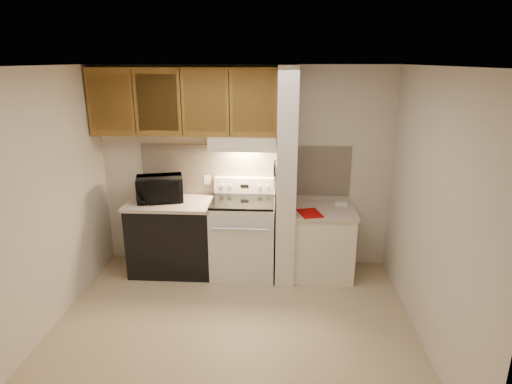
{
  "coord_description": "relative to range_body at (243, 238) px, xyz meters",
  "views": [
    {
      "loc": [
        0.45,
        -3.66,
        2.55
      ],
      "look_at": [
        0.18,
        0.75,
        1.18
      ],
      "focal_mm": 30.0,
      "sensor_mm": 36.0,
      "label": 1
    }
  ],
  "objects": [
    {
      "name": "range_knob_right_inner",
      "position": [
        0.18,
        0.24,
        0.59
      ],
      "size": [
        0.05,
        0.02,
        0.05
      ],
      "primitive_type": "cylinder",
      "rotation": [
        1.57,
        0.0,
        0.0
      ],
      "color": "silver",
      "rests_on": "range_backguard"
    },
    {
      "name": "cab_gap_a",
      "position": [
        -1.23,
        0.01,
        1.62
      ],
      "size": [
        0.01,
        0.01,
        0.73
      ],
      "primitive_type": "cube",
      "color": "black",
      "rests_on": "upper_cabinets"
    },
    {
      "name": "range_backguard",
      "position": [
        0.0,
        0.28,
        0.59
      ],
      "size": [
        0.76,
        0.08,
        0.2
      ],
      "primitive_type": "cube",
      "color": "silver",
      "rests_on": "range_body"
    },
    {
      "name": "right_countertop",
      "position": [
        0.97,
        -0.01,
        0.37
      ],
      "size": [
        0.74,
        0.64,
        0.04
      ],
      "primitive_type": "cube",
      "color": "beige",
      "rests_on": "right_cab_base"
    },
    {
      "name": "knife_blade_a",
      "position": [
        0.38,
        -0.22,
        0.76
      ],
      "size": [
        0.01,
        0.03,
        0.16
      ],
      "primitive_type": "cube",
      "color": "silver",
      "rests_on": "knife_strip"
    },
    {
      "name": "knife_handle_d",
      "position": [
        0.38,
        0.02,
        0.91
      ],
      "size": [
        0.02,
        0.02,
        0.1
      ],
      "primitive_type": "cylinder",
      "color": "black",
      "rests_on": "knife_strip"
    },
    {
      "name": "teal_jar",
      "position": [
        -0.83,
        0.23,
        0.5
      ],
      "size": [
        0.09,
        0.09,
        0.1
      ],
      "primitive_type": "cylinder",
      "rotation": [
        0.0,
        0.0,
        -0.01
      ],
      "color": "#2A6A65",
      "rests_on": "left_countertop"
    },
    {
      "name": "upper_cabinets",
      "position": [
        -0.69,
        0.17,
        1.62
      ],
      "size": [
        2.18,
        0.33,
        0.77
      ],
      "primitive_type": "cube",
      "color": "brown",
      "rests_on": "wall_back"
    },
    {
      "name": "cab_door_c",
      "position": [
        -0.42,
        0.01,
        1.62
      ],
      "size": [
        0.46,
        0.01,
        0.63
      ],
      "primitive_type": "cube",
      "color": "brown",
      "rests_on": "upper_cabinets"
    },
    {
      "name": "backsplash",
      "position": [
        0.0,
        0.33,
        0.78
      ],
      "size": [
        2.6,
        0.02,
        0.63
      ],
      "primitive_type": "cube",
      "color": "beige",
      "rests_on": "wall_back"
    },
    {
      "name": "pillar_trim",
      "position": [
        0.39,
        -0.01,
        0.84
      ],
      "size": [
        0.01,
        0.7,
        0.04
      ],
      "primitive_type": "cube",
      "color": "brown",
      "rests_on": "partition_pillar"
    },
    {
      "name": "range_body",
      "position": [
        0.0,
        0.0,
        0.0
      ],
      "size": [
        0.76,
        0.65,
        0.92
      ],
      "primitive_type": "cube",
      "color": "silver",
      "rests_on": "floor"
    },
    {
      "name": "knife_handle_b",
      "position": [
        0.38,
        -0.13,
        0.91
      ],
      "size": [
        0.02,
        0.02,
        0.1
      ],
      "primitive_type": "cylinder",
      "color": "black",
      "rests_on": "knife_strip"
    },
    {
      "name": "knife_handle_a",
      "position": [
        0.38,
        -0.23,
        0.91
      ],
      "size": [
        0.02,
        0.02,
        0.1
      ],
      "primitive_type": "cylinder",
      "color": "black",
      "rests_on": "knife_strip"
    },
    {
      "name": "ceiling",
      "position": [
        0.0,
        -1.16,
        2.04
      ],
      "size": [
        3.6,
        3.6,
        0.0
      ],
      "primitive_type": "plane",
      "rotation": [
        3.14,
        0.0,
        0.0
      ],
      "color": "white",
      "rests_on": "wall_back"
    },
    {
      "name": "cab_door_a",
      "position": [
        -1.51,
        0.01,
        1.62
      ],
      "size": [
        0.46,
        0.01,
        0.63
      ],
      "primitive_type": "cube",
      "color": "brown",
      "rests_on": "upper_cabinets"
    },
    {
      "name": "oven_window",
      "position": [
        0.0,
        -0.32,
        0.04
      ],
      "size": [
        0.5,
        0.01,
        0.3
      ],
      "primitive_type": "cube",
      "color": "black",
      "rests_on": "range_body"
    },
    {
      "name": "hood_lip",
      "position": [
        0.0,
        -0.08,
        1.12
      ],
      "size": [
        0.78,
        0.04,
        0.06
      ],
      "primitive_type": "cube",
      "color": "#ECE8CA",
      "rests_on": "range_hood"
    },
    {
      "name": "knife_blade_c",
      "position": [
        0.38,
        -0.06,
        0.74
      ],
      "size": [
        0.01,
        0.04,
        0.2
      ],
      "primitive_type": "cube",
      "color": "silver",
      "rests_on": "knife_strip"
    },
    {
      "name": "knife_handle_e",
      "position": [
        0.38,
        0.11,
        0.91
      ],
      "size": [
        0.02,
        0.02,
        0.1
      ],
      "primitive_type": "cylinder",
      "color": "black",
      "rests_on": "knife_strip"
    },
    {
      "name": "partition_pillar",
      "position": [
        0.51,
        -0.01,
        0.79
      ],
      "size": [
        0.22,
        0.7,
        2.5
      ],
      "primitive_type": "cube",
      "color": "silver",
      "rests_on": "floor"
    },
    {
      "name": "cab_door_d",
      "position": [
        0.13,
        0.01,
        1.62
      ],
      "size": [
        0.46,
        0.01,
        0.63
      ],
      "primitive_type": "cube",
      "color": "brown",
      "rests_on": "upper_cabinets"
    },
    {
      "name": "wall_left",
      "position": [
        -1.8,
        -1.16,
        0.79
      ],
      "size": [
        0.02,
        3.0,
        2.5
      ],
      "primitive_type": "cube",
      "color": "beige",
      "rests_on": "floor"
    },
    {
      "name": "right_cab_base",
      "position": [
        0.97,
        -0.01,
        -0.06
      ],
      "size": [
        0.7,
        0.6,
        0.81
      ],
      "primitive_type": "cube",
      "color": "#ECE8CA",
      "rests_on": "floor"
    },
    {
      "name": "oven_handle",
      "position": [
        0.0,
        -0.35,
        0.26
      ],
      "size": [
        0.65,
        0.02,
        0.02
      ],
      "primitive_type": "cylinder",
      "rotation": [
        0.0,
        1.57,
        0.0
      ],
      "color": "silver",
      "rests_on": "range_body"
    },
    {
      "name": "red_folder",
      "position": [
        0.79,
        -0.16,
        0.4
      ],
      "size": [
        0.31,
        0.37,
        0.01
      ],
      "primitive_type": "cube",
      "rotation": [
        0.0,
        0.0,
        0.27
      ],
      "color": "#AB0806",
      "rests_on": "right_countertop"
    },
    {
      "name": "spoon_rest",
      "position": [
        -1.08,
        0.21,
        0.46
      ],
      "size": [
        0.25,
        0.16,
        0.02
      ],
      "primitive_type": "cube",
      "rotation": [
        0.0,
        0.0,
        -0.38
      ],
      "color": "black",
      "rests_on": "left_countertop"
    },
    {
      "name": "white_box",
      "position": [
        1.19,
        0.17,
        0.41
      ],
      "size": [
        0.15,
        0.1,
        0.04
      ],
      "primitive_type": "cube",
      "rotation": [
        0.0,
        0.0,
        0.0
      ],
      "color": "white",
      "rests_on": "right_countertop"
    },
    {
      "name": "range_knob_left_inner",
      "position": [
        -0.18,
        0.24,
        0.59
      ],
      "size": [
        0.05,
        0.02,
        0.05
      ],
      "primitive_type": "cylinder",
      "rotation": [
        1.57,
        0.0,
        0.0
      ],
      "color": "silver",
      "rests_on": "range_backguard"
    },
    {
      "name": "wall_back",
      "position": [
        0.0,
        0.34,
        0.79
      ],
      "size": [
        3.6,
        2.5,
        0.02
      ],
      "primitive_type": "cube",
      "rotation": [
        1.57,
        0.0,
        0.0
      ],
      "color": "beige",
      "rests_on": "floor"
    },
    {
      "name": "cab_door_b",
      "position": [
        -0.96,
        0.01,
        1.62
      ],
      "size": [
        0.46,
        0.01,
        0.63
      ],
      "primitive_type": "cube",
      "color": "brown",
      "rests_on": "upper_cabinets"
    },
    {
      "name": "wall_right",
      "position": [
        1.8,
        -1.16,
        0.79
      ],
      "size": [
        0.02,
        3.0,
        2.5
      ],
      "primitive_type": "cube",
      "color": "beige",
      "rests_on": "floor"
    },
    {
      "name": "knife_blade_e",
      "position": [
        0.38,
        0.11,
        0.75
      ],
      "size": [
        0.01,
        0.04,
        0.18
      ],
      "primitive_type": "cube",
      "color": "silver",
      "rests_on": "knife_strip"
    },
    {
      "name": "knife_blade_b",
      "position": [
        0.38,
        -0.13,
        0.75
      ],
      "size": [
        0.01,
        0.04,
        0.18
      ],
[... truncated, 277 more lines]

